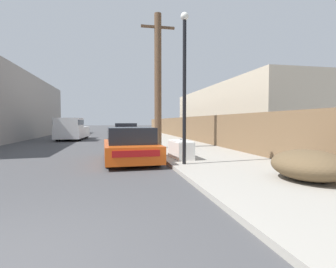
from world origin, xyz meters
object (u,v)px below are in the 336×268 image
(pickup_truck, at_px, (72,129))
(street_lamp, at_px, (184,77))
(discarded_fridge, at_px, (180,149))
(car_parked_mid, at_px, (125,133))
(parked_sports_car_red, at_px, (130,146))
(utility_pole, at_px, (158,80))
(brush_pile, at_px, (309,165))

(pickup_truck, height_order, street_lamp, street_lamp)
(discarded_fridge, bearing_deg, car_parked_mid, 98.07)
(parked_sports_car_red, bearing_deg, utility_pole, 64.00)
(car_parked_mid, bearing_deg, pickup_truck, 146.04)
(parked_sports_car_red, xyz_separation_m, utility_pole, (1.75, 3.96, 3.16))
(discarded_fridge, xyz_separation_m, utility_pole, (-0.19, 4.11, 3.30))
(discarded_fridge, bearing_deg, pickup_truck, 113.21)
(street_lamp, xyz_separation_m, brush_pile, (2.28, -2.94, -2.48))
(parked_sports_car_red, xyz_separation_m, pickup_truck, (-4.00, 12.91, 0.31))
(utility_pole, bearing_deg, car_parked_mid, 103.65)
(car_parked_mid, height_order, utility_pole, utility_pole)
(discarded_fridge, bearing_deg, parked_sports_car_red, 174.14)
(discarded_fridge, height_order, utility_pole, utility_pole)
(parked_sports_car_red, height_order, utility_pole, utility_pole)
(pickup_truck, relative_size, brush_pile, 2.85)
(discarded_fridge, bearing_deg, street_lamp, -101.04)
(brush_pile, bearing_deg, utility_pole, 104.52)
(street_lamp, bearing_deg, parked_sports_car_red, 135.37)
(utility_pole, bearing_deg, street_lamp, -90.69)
(discarded_fridge, xyz_separation_m, brush_pile, (2.02, -4.44, 0.03))
(car_parked_mid, bearing_deg, brush_pile, -75.99)
(utility_pole, relative_size, street_lamp, 1.44)
(parked_sports_car_red, distance_m, pickup_truck, 13.52)
(pickup_truck, distance_m, brush_pile, 19.24)
(street_lamp, relative_size, brush_pile, 2.54)
(pickup_truck, xyz_separation_m, street_lamp, (5.68, -14.57, 2.06))
(car_parked_mid, bearing_deg, parked_sports_car_red, -91.67)
(parked_sports_car_red, relative_size, brush_pile, 2.17)
(pickup_truck, relative_size, street_lamp, 1.12)
(pickup_truck, bearing_deg, car_parked_mid, 149.66)
(discarded_fridge, relative_size, brush_pile, 0.90)
(parked_sports_car_red, bearing_deg, discarded_fridge, -6.79)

